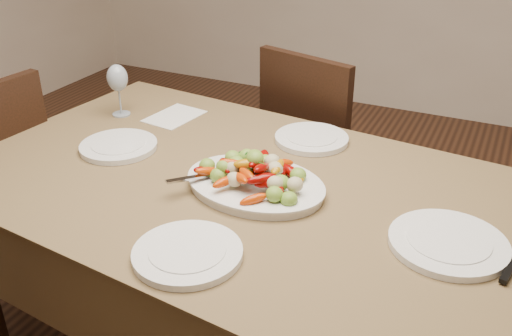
{
  "coord_description": "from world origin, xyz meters",
  "views": [
    {
      "loc": [
        0.82,
        -1.0,
        1.57
      ],
      "look_at": [
        0.21,
        0.28,
        0.82
      ],
      "focal_mm": 40.0,
      "sensor_mm": 36.0,
      "label": 1
    }
  ],
  "objects_px": {
    "plate_far": "(311,139)",
    "dining_table": "(256,290)",
    "plate_right": "(448,243)",
    "wine_glass": "(119,89)",
    "serving_platter": "(255,186)",
    "plate_left": "(119,146)",
    "chair_far": "(327,153)",
    "plate_near": "(188,254)"
  },
  "relations": [
    {
      "from": "plate_far",
      "to": "dining_table",
      "type": "bearing_deg",
      "value": -95.34
    },
    {
      "from": "plate_right",
      "to": "wine_glass",
      "type": "xyz_separation_m",
      "value": [
        -1.23,
        0.34,
        0.09
      ]
    },
    {
      "from": "dining_table",
      "to": "serving_platter",
      "type": "height_order",
      "value": "serving_platter"
    },
    {
      "from": "plate_left",
      "to": "wine_glass",
      "type": "height_order",
      "value": "wine_glass"
    },
    {
      "from": "chair_far",
      "to": "plate_left",
      "type": "distance_m",
      "value": 0.98
    },
    {
      "from": "serving_platter",
      "to": "plate_right",
      "type": "bearing_deg",
      "value": -5.05
    },
    {
      "from": "dining_table",
      "to": "plate_far",
      "type": "bearing_deg",
      "value": 84.66
    },
    {
      "from": "plate_left",
      "to": "plate_near",
      "type": "distance_m",
      "value": 0.65
    },
    {
      "from": "serving_platter",
      "to": "plate_near",
      "type": "distance_m",
      "value": 0.36
    },
    {
      "from": "plate_left",
      "to": "chair_far",
      "type": "bearing_deg",
      "value": 61.24
    },
    {
      "from": "dining_table",
      "to": "plate_near",
      "type": "distance_m",
      "value": 0.54
    },
    {
      "from": "plate_left",
      "to": "plate_right",
      "type": "relative_size",
      "value": 0.88
    },
    {
      "from": "dining_table",
      "to": "chair_far",
      "type": "bearing_deg",
      "value": 94.28
    },
    {
      "from": "plate_near",
      "to": "wine_glass",
      "type": "height_order",
      "value": "wine_glass"
    },
    {
      "from": "dining_table",
      "to": "plate_right",
      "type": "bearing_deg",
      "value": -6.52
    },
    {
      "from": "plate_right",
      "to": "plate_left",
      "type": "bearing_deg",
      "value": 174.77
    },
    {
      "from": "plate_left",
      "to": "plate_far",
      "type": "bearing_deg",
      "value": 30.81
    },
    {
      "from": "plate_left",
      "to": "plate_far",
      "type": "xyz_separation_m",
      "value": [
        0.55,
        0.33,
        0.0
      ]
    },
    {
      "from": "plate_far",
      "to": "wine_glass",
      "type": "distance_m",
      "value": 0.73
    },
    {
      "from": "plate_far",
      "to": "chair_far",
      "type": "bearing_deg",
      "value": 101.21
    },
    {
      "from": "plate_far",
      "to": "wine_glass",
      "type": "xyz_separation_m",
      "value": [
        -0.72,
        -0.09,
        0.09
      ]
    },
    {
      "from": "serving_platter",
      "to": "plate_far",
      "type": "bearing_deg",
      "value": 85.49
    },
    {
      "from": "dining_table",
      "to": "serving_platter",
      "type": "relative_size",
      "value": 4.55
    },
    {
      "from": "plate_left",
      "to": "plate_right",
      "type": "xyz_separation_m",
      "value": [
        1.06,
        -0.1,
        0.0
      ]
    },
    {
      "from": "plate_right",
      "to": "plate_far",
      "type": "distance_m",
      "value": 0.66
    },
    {
      "from": "plate_near",
      "to": "plate_far",
      "type": "bearing_deg",
      "value": 87.22
    },
    {
      "from": "chair_far",
      "to": "serving_platter",
      "type": "xyz_separation_m",
      "value": [
        0.07,
        -0.87,
        0.3
      ]
    },
    {
      "from": "dining_table",
      "to": "plate_left",
      "type": "height_order",
      "value": "plate_left"
    },
    {
      "from": "chair_far",
      "to": "plate_near",
      "type": "bearing_deg",
      "value": 109.0
    },
    {
      "from": "wine_glass",
      "to": "plate_left",
      "type": "bearing_deg",
      "value": -54.29
    },
    {
      "from": "dining_table",
      "to": "plate_right",
      "type": "relative_size",
      "value": 6.44
    },
    {
      "from": "plate_far",
      "to": "wine_glass",
      "type": "relative_size",
      "value": 1.2
    },
    {
      "from": "plate_left",
      "to": "plate_near",
      "type": "xyz_separation_m",
      "value": [
        0.51,
        -0.41,
        0.0
      ]
    },
    {
      "from": "serving_platter",
      "to": "wine_glass",
      "type": "height_order",
      "value": "wine_glass"
    },
    {
      "from": "serving_platter",
      "to": "dining_table",
      "type": "bearing_deg",
      "value": 105.88
    },
    {
      "from": "chair_far",
      "to": "plate_near",
      "type": "xyz_separation_m",
      "value": [
        0.06,
        -1.23,
        0.29
      ]
    },
    {
      "from": "plate_far",
      "to": "plate_near",
      "type": "xyz_separation_m",
      "value": [
        -0.04,
        -0.73,
        0.0
      ]
    },
    {
      "from": "dining_table",
      "to": "plate_left",
      "type": "relative_size",
      "value": 7.35
    },
    {
      "from": "serving_platter",
      "to": "wine_glass",
      "type": "bearing_deg",
      "value": 157.25
    },
    {
      "from": "wine_glass",
      "to": "dining_table",
      "type": "bearing_deg",
      "value": -21.84
    },
    {
      "from": "plate_far",
      "to": "plate_right",
      "type": "bearing_deg",
      "value": -39.65
    },
    {
      "from": "chair_far",
      "to": "plate_far",
      "type": "bearing_deg",
      "value": 117.3
    }
  ]
}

